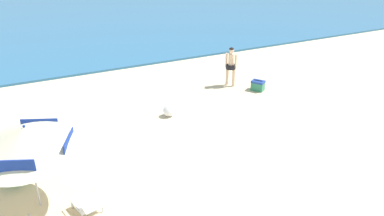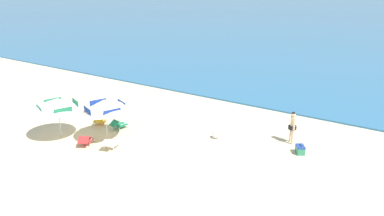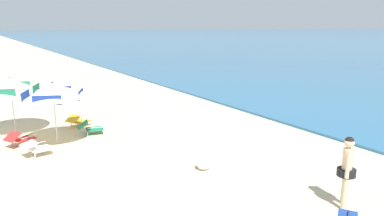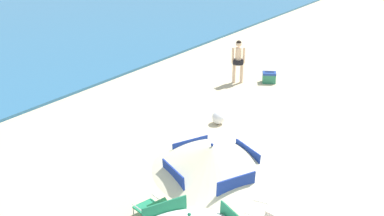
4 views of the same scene
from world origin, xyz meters
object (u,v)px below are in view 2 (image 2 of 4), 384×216
at_px(lounge_chair_beside_umbrella, 110,144).
at_px(beach_umbrella_striped_second, 57,104).
at_px(lounge_chair_under_umbrella, 100,120).
at_px(lounge_chair_facing_sea, 119,124).
at_px(beach_umbrella_striped_main, 105,105).
at_px(lounge_chair_spare_folded, 85,140).
at_px(person_standing_near_shore, 293,125).
at_px(beach_ball, 216,134).
at_px(cooler_box, 300,149).

bearing_deg(lounge_chair_beside_umbrella, beach_umbrella_striped_second, -174.34).
xyz_separation_m(lounge_chair_under_umbrella, lounge_chair_facing_sea, (1.23, 0.14, -0.00)).
height_order(beach_umbrella_striped_main, lounge_chair_spare_folded, beach_umbrella_striped_main).
xyz_separation_m(lounge_chair_under_umbrella, person_standing_near_shore, (9.54, 3.39, 0.66)).
bearing_deg(lounge_chair_beside_umbrella, person_standing_near_shore, 37.43).
bearing_deg(beach_umbrella_striped_second, beach_ball, 31.60).
bearing_deg(person_standing_near_shore, lounge_chair_under_umbrella, -160.43).
bearing_deg(lounge_chair_spare_folded, lounge_chair_under_umbrella, 120.54).
bearing_deg(lounge_chair_beside_umbrella, beach_umbrella_striped_main, 141.46).
bearing_deg(beach_umbrella_striped_main, person_standing_near_shore, 29.74).
bearing_deg(lounge_chair_under_umbrella, beach_umbrella_striped_second, -102.28).
bearing_deg(lounge_chair_spare_folded, beach_umbrella_striped_second, 179.34).
height_order(beach_umbrella_striped_main, beach_ball, beach_umbrella_striped_main).
xyz_separation_m(beach_umbrella_striped_second, lounge_chair_spare_folded, (1.80, -0.02, -1.51)).
distance_m(cooler_box, beach_ball, 4.13).
bearing_deg(beach_ball, cooler_box, 8.18).
bearing_deg(lounge_chair_under_umbrella, lounge_chair_spare_folded, -59.46).
xyz_separation_m(lounge_chair_beside_umbrella, person_standing_near_shore, (6.91, 5.29, 0.66)).
distance_m(lounge_chair_spare_folded, cooler_box, 10.11).
bearing_deg(beach_ball, lounge_chair_spare_folded, -139.75).
height_order(lounge_chair_under_umbrella, lounge_chair_spare_folded, lounge_chair_spare_folded).
xyz_separation_m(beach_umbrella_striped_main, lounge_chair_spare_folded, (-0.33, -1.11, -1.52)).
xyz_separation_m(lounge_chair_beside_umbrella, cooler_box, (7.64, 4.38, -0.08)).
xyz_separation_m(lounge_chair_facing_sea, lounge_chair_spare_folded, (0.08, -2.37, 0.00)).
height_order(lounge_chair_beside_umbrella, beach_ball, lounge_chair_beside_umbrella).
distance_m(lounge_chair_under_umbrella, lounge_chair_spare_folded, 2.59).
bearing_deg(beach_umbrella_striped_main, beach_ball, 33.54).
xyz_separation_m(beach_umbrella_striped_second, person_standing_near_shore, (10.02, 5.60, -0.84)).
bearing_deg(beach_umbrella_striped_main, lounge_chair_beside_umbrella, -38.54).
bearing_deg(beach_umbrella_striped_second, beach_umbrella_striped_main, 27.16).
distance_m(lounge_chair_beside_umbrella, lounge_chair_spare_folded, 1.35).
relative_size(lounge_chair_under_umbrella, beach_ball, 2.59).
height_order(beach_umbrella_striped_main, lounge_chair_facing_sea, beach_umbrella_striped_main).
height_order(lounge_chair_under_umbrella, person_standing_near_shore, person_standing_near_shore).
height_order(lounge_chair_spare_folded, beach_ball, lounge_chair_spare_folded).
height_order(lounge_chair_spare_folded, person_standing_near_shore, person_standing_near_shore).
bearing_deg(lounge_chair_beside_umbrella, lounge_chair_facing_sea, 124.18).
bearing_deg(beach_ball, beach_umbrella_striped_main, -146.46).
relative_size(beach_umbrella_striped_second, beach_ball, 8.71).
xyz_separation_m(beach_umbrella_striped_second, lounge_chair_beside_umbrella, (3.10, 0.31, -1.50)).
bearing_deg(cooler_box, beach_umbrella_striped_second, -156.45).
bearing_deg(beach_umbrella_striped_second, cooler_box, 23.55).
height_order(lounge_chair_beside_umbrella, lounge_chair_facing_sea, lounge_chair_facing_sea).
height_order(lounge_chair_under_umbrella, lounge_chair_beside_umbrella, lounge_chair_under_umbrella).
xyz_separation_m(lounge_chair_facing_sea, person_standing_near_shore, (8.30, 3.25, 0.67)).
bearing_deg(person_standing_near_shore, beach_ball, -155.91).
relative_size(beach_umbrella_striped_main, lounge_chair_under_umbrella, 3.38).
bearing_deg(cooler_box, beach_umbrella_striped_main, -157.37).
bearing_deg(person_standing_near_shore, lounge_chair_spare_folded, -145.64).
distance_m(lounge_chair_facing_sea, lounge_chair_spare_folded, 2.37).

